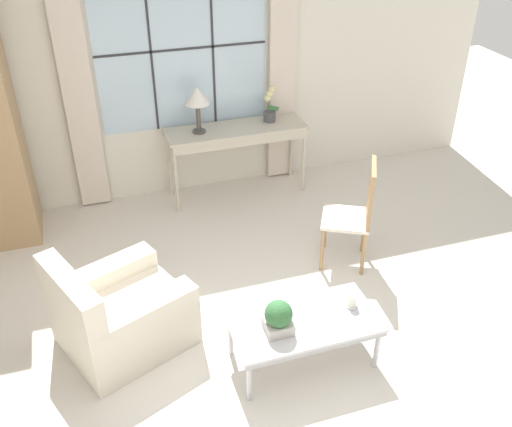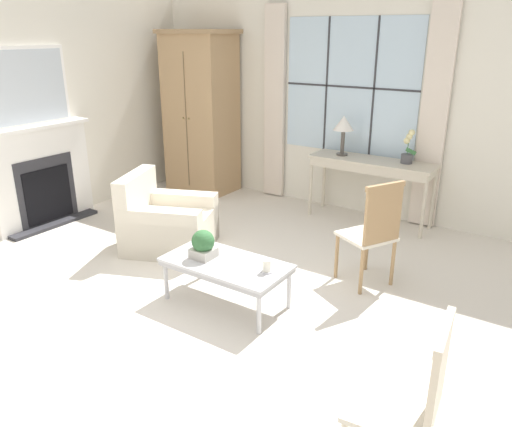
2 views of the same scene
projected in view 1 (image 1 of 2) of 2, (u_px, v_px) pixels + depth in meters
The scene contains 10 objects.
ground_plane at pixel (276, 368), 4.40m from camera, with size 14.00×14.00×0.00m, color silver.
wall_back_windowed at pixel (183, 71), 6.09m from camera, with size 7.20×0.14×2.80m.
console_table at pixel (236, 135), 6.32m from camera, with size 1.56×0.47×0.82m.
table_lamp at pixel (197, 98), 5.96m from camera, with size 0.26×0.26×0.51m.
potted_orchid at pixel (270, 108), 6.34m from camera, with size 0.18×0.14×0.41m.
armchair_upholstered at pixel (120, 316), 4.49m from camera, with size 1.15×1.10×0.85m.
side_chair_wooden at pixel (358, 209), 5.25m from camera, with size 0.60×0.60×1.05m.
coffee_table at pixel (304, 324), 4.28m from camera, with size 1.12×0.58×0.41m.
potted_plant_small at pixel (279, 317), 4.10m from camera, with size 0.21×0.21×0.26m.
pillar_candle at pixel (352, 301), 4.37m from camera, with size 0.10×0.10×0.12m.
Camera 1 is at (-1.11, -2.89, 3.36)m, focal length 40.00 mm.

